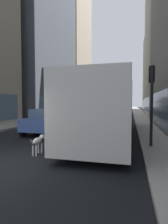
{
  "coord_description": "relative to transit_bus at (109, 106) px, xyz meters",
  "views": [
    {
      "loc": [
        4.05,
        -4.53,
        1.97
      ],
      "look_at": [
        1.12,
        6.78,
        1.4
      ],
      "focal_mm": 29.04,
      "sensor_mm": 36.0,
      "label": 1
    }
  ],
  "objects": [
    {
      "name": "building_left_far",
      "position": [
        -14.7,
        31.28,
        13.47
      ],
      "size": [
        10.76,
        14.1,
        30.52
      ],
      "color": "#A0937F",
      "rests_on": "ground"
    },
    {
      "name": "box_truck",
      "position": [
        -1.6,
        26.16,
        -0.11
      ],
      "size": [
        2.3,
        7.5,
        3.05
      ],
      "color": "#19519E",
      "rests_on": "ground"
    },
    {
      "name": "building_right_far",
      "position": [
        9.1,
        39.73,
        9.04
      ],
      "size": [
        8.46,
        22.59,
        21.66
      ],
      "color": "#A0937F",
      "rests_on": "ground"
    },
    {
      "name": "transit_bus",
      "position": [
        0.0,
        0.0,
        0.0
      ],
      "size": [
        2.78,
        11.53,
        3.05
      ],
      "color": "silver",
      "rests_on": "ground"
    },
    {
      "name": "traffic_light_near",
      "position": [
        2.1,
        -2.54,
        0.66
      ],
      "size": [
        0.24,
        0.41,
        3.4
      ],
      "color": "black",
      "rests_on": "sidewalk_right"
    },
    {
      "name": "sidewalk_right",
      "position": [
        2.9,
        28.81,
        -1.7
      ],
      "size": [
        2.4,
        110.0,
        0.15
      ],
      "primitive_type": "cube",
      "color": "#ADA89E",
      "rests_on": "ground"
    },
    {
      "name": "ground_plane",
      "position": [
        -2.8,
        28.81,
        -1.78
      ],
      "size": [
        120.0,
        120.0,
        0.0
      ],
      "primitive_type": "plane",
      "color": "black"
    },
    {
      "name": "car_silver_sedan",
      "position": [
        -5.6,
        25.82,
        -0.96
      ],
      "size": [
        1.75,
        4.12,
        1.62
      ],
      "color": "#B7BABF",
      "rests_on": "ground"
    },
    {
      "name": "dalmatian_dog",
      "position": [
        -2.18,
        -4.49,
        -1.26
      ],
      "size": [
        0.22,
        0.96,
        0.72
      ],
      "color": "white",
      "rests_on": "ground"
    },
    {
      "name": "car_red_coupe",
      "position": [
        -5.6,
        32.09,
        -0.95
      ],
      "size": [
        1.81,
        4.62,
        1.62
      ],
      "color": "red",
      "rests_on": "ground"
    },
    {
      "name": "car_yellow_taxi",
      "position": [
        -5.6,
        39.74,
        -0.95
      ],
      "size": [
        1.94,
        4.18,
        1.62
      ],
      "color": "yellow",
      "rests_on": "ground"
    },
    {
      "name": "sidewalk_left",
      "position": [
        -8.5,
        28.81,
        -1.7
      ],
      "size": [
        2.4,
        110.0,
        0.15
      ],
      "primitive_type": "cube",
      "color": "gray",
      "rests_on": "ground"
    },
    {
      "name": "building_left_mid",
      "position": [
        -14.7,
        15.18,
        14.79
      ],
      "size": [
        11.21,
        15.54,
        33.16
      ],
      "color": "#4C515B",
      "rests_on": "ground"
    },
    {
      "name": "car_blue_hatchback",
      "position": [
        -4.0,
        0.36,
        -0.95
      ],
      "size": [
        1.89,
        4.49,
        1.62
      ],
      "color": "#4C6BB7",
      "rests_on": "ground"
    }
  ]
}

